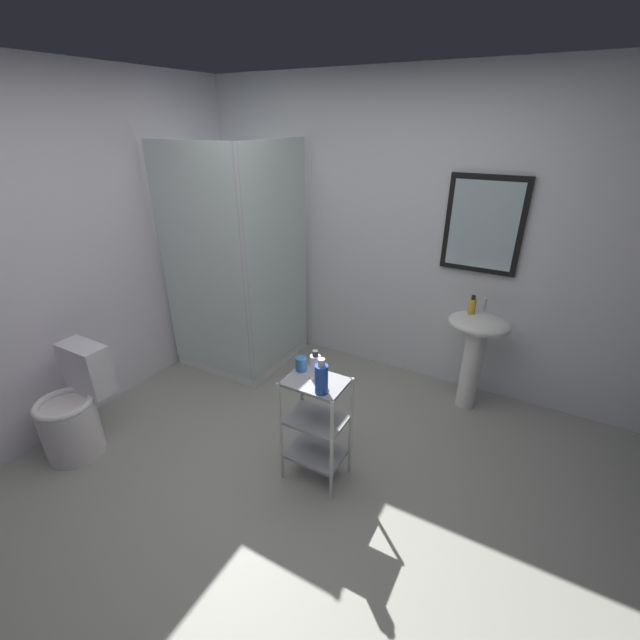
{
  "coord_description": "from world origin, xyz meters",
  "views": [
    {
      "loc": [
        1.13,
        -1.53,
        2.13
      ],
      "look_at": [
        -0.12,
        0.73,
        0.89
      ],
      "focal_mm": 23.53,
      "sensor_mm": 36.0,
      "label": 1
    }
  ],
  "objects_px": {
    "shower_stall": "(244,318)",
    "rinse_cup": "(301,364)",
    "pedestal_sink": "(476,343)",
    "lotion_bottle_white": "(315,366)",
    "toilet": "(75,411)",
    "shampoo_bottle_blue": "(321,378)",
    "storage_cart": "(316,422)",
    "hand_soap_bottle": "(472,306)"
  },
  "relations": [
    {
      "from": "pedestal_sink",
      "to": "shampoo_bottle_blue",
      "type": "relative_size",
      "value": 3.69
    },
    {
      "from": "toilet",
      "to": "storage_cart",
      "type": "xyz_separation_m",
      "value": [
        1.58,
        0.58,
        0.12
      ]
    },
    {
      "from": "toilet",
      "to": "rinse_cup",
      "type": "height_order",
      "value": "rinse_cup"
    },
    {
      "from": "shower_stall",
      "to": "lotion_bottle_white",
      "type": "bearing_deg",
      "value": -35.26
    },
    {
      "from": "shampoo_bottle_blue",
      "to": "pedestal_sink",
      "type": "bearing_deg",
      "value": 65.2
    },
    {
      "from": "rinse_cup",
      "to": "lotion_bottle_white",
      "type": "bearing_deg",
      "value": -14.74
    },
    {
      "from": "pedestal_sink",
      "to": "rinse_cup",
      "type": "height_order",
      "value": "rinse_cup"
    },
    {
      "from": "shampoo_bottle_blue",
      "to": "storage_cart",
      "type": "bearing_deg",
      "value": 135.5
    },
    {
      "from": "storage_cart",
      "to": "hand_soap_bottle",
      "type": "height_order",
      "value": "hand_soap_bottle"
    },
    {
      "from": "storage_cart",
      "to": "shower_stall",
      "type": "bearing_deg",
      "value": 144.28
    },
    {
      "from": "toilet",
      "to": "shampoo_bottle_blue",
      "type": "height_order",
      "value": "shampoo_bottle_blue"
    },
    {
      "from": "hand_soap_bottle",
      "to": "lotion_bottle_white",
      "type": "relative_size",
      "value": 0.77
    },
    {
      "from": "toilet",
      "to": "shampoo_bottle_blue",
      "type": "bearing_deg",
      "value": 16.64
    },
    {
      "from": "toilet",
      "to": "rinse_cup",
      "type": "xyz_separation_m",
      "value": [
        1.45,
        0.64,
        0.47
      ]
    },
    {
      "from": "toilet",
      "to": "shampoo_bottle_blue",
      "type": "xyz_separation_m",
      "value": [
        1.67,
        0.5,
        0.52
      ]
    },
    {
      "from": "hand_soap_bottle",
      "to": "rinse_cup",
      "type": "height_order",
      "value": "hand_soap_bottle"
    },
    {
      "from": "shower_stall",
      "to": "pedestal_sink",
      "type": "bearing_deg",
      "value": 8.89
    },
    {
      "from": "shower_stall",
      "to": "pedestal_sink",
      "type": "distance_m",
      "value": 2.04
    },
    {
      "from": "hand_soap_bottle",
      "to": "shampoo_bottle_blue",
      "type": "bearing_deg",
      "value": -111.87
    },
    {
      "from": "shower_stall",
      "to": "storage_cart",
      "type": "relative_size",
      "value": 2.7
    },
    {
      "from": "shower_stall",
      "to": "lotion_bottle_white",
      "type": "height_order",
      "value": "shower_stall"
    },
    {
      "from": "storage_cart",
      "to": "lotion_bottle_white",
      "type": "distance_m",
      "value": 0.39
    },
    {
      "from": "shower_stall",
      "to": "rinse_cup",
      "type": "height_order",
      "value": "shower_stall"
    },
    {
      "from": "toilet",
      "to": "pedestal_sink",
      "type": "bearing_deg",
      "value": 38.78
    },
    {
      "from": "shower_stall",
      "to": "hand_soap_bottle",
      "type": "relative_size",
      "value": 14.06
    },
    {
      "from": "shampoo_bottle_blue",
      "to": "rinse_cup",
      "type": "bearing_deg",
      "value": 147.03
    },
    {
      "from": "hand_soap_bottle",
      "to": "rinse_cup",
      "type": "bearing_deg",
      "value": -122.27
    },
    {
      "from": "toilet",
      "to": "lotion_bottle_white",
      "type": "bearing_deg",
      "value": 21.33
    },
    {
      "from": "lotion_bottle_white",
      "to": "rinse_cup",
      "type": "bearing_deg",
      "value": 165.26
    },
    {
      "from": "pedestal_sink",
      "to": "lotion_bottle_white",
      "type": "height_order",
      "value": "lotion_bottle_white"
    },
    {
      "from": "shower_stall",
      "to": "rinse_cup",
      "type": "relative_size",
      "value": 22.53
    },
    {
      "from": "toilet",
      "to": "storage_cart",
      "type": "bearing_deg",
      "value": 20.26
    },
    {
      "from": "pedestal_sink",
      "to": "rinse_cup",
      "type": "relative_size",
      "value": 9.12
    },
    {
      "from": "shower_stall",
      "to": "rinse_cup",
      "type": "distance_m",
      "value": 1.5
    },
    {
      "from": "pedestal_sink",
      "to": "lotion_bottle_white",
      "type": "relative_size",
      "value": 4.37
    },
    {
      "from": "pedestal_sink",
      "to": "toilet",
      "type": "xyz_separation_m",
      "value": [
        -2.29,
        -1.84,
        -0.26
      ]
    },
    {
      "from": "toilet",
      "to": "lotion_bottle_white",
      "type": "relative_size",
      "value": 4.1
    },
    {
      "from": "rinse_cup",
      "to": "pedestal_sink",
      "type": "bearing_deg",
      "value": 54.89
    },
    {
      "from": "shower_stall",
      "to": "hand_soap_bottle",
      "type": "bearing_deg",
      "value": 9.76
    },
    {
      "from": "pedestal_sink",
      "to": "shampoo_bottle_blue",
      "type": "distance_m",
      "value": 1.5
    },
    {
      "from": "toilet",
      "to": "rinse_cup",
      "type": "relative_size",
      "value": 8.56
    },
    {
      "from": "storage_cart",
      "to": "shampoo_bottle_blue",
      "type": "height_order",
      "value": "shampoo_bottle_blue"
    }
  ]
}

